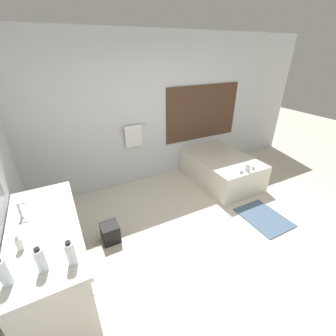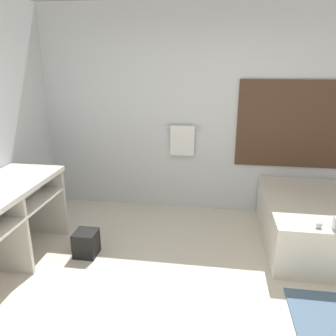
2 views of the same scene
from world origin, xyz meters
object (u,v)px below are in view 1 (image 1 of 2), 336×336
Objects in this scene: water_bottle_1 at (3,273)px; soap_dispenser at (19,244)px; water_bottle_3 at (71,253)px; water_bottle_2 at (41,260)px; waste_bin at (110,233)px; bathtub at (221,167)px.

water_bottle_1 is 1.61× the size of soap_dispenser.
water_bottle_1 is 0.45m from water_bottle_3.
water_bottle_2 is at bearing -61.63° from soap_dispenser.
water_bottle_2 is at bearing -126.02° from waste_bin.
soap_dispenser reaches higher than waste_bin.
bathtub is at bearing 26.43° from water_bottle_2.
water_bottle_3 reaches higher than waste_bin.
soap_dispenser is at bearing -143.84° from waste_bin.
water_bottle_1 reaches higher than waste_bin.
water_bottle_2 is 0.99× the size of water_bottle_3.
water_bottle_3 is (0.45, -0.03, -0.01)m from water_bottle_1.
water_bottle_3 is (-2.90, -1.59, 0.68)m from bathtub.
water_bottle_1 reaches higher than water_bottle_3.
soap_dispenser reaches higher than bathtub.
water_bottle_3 is at bearing -151.29° from bathtub.
water_bottle_2 is (0.24, 0.01, -0.01)m from water_bottle_1.
water_bottle_2 reaches higher than bathtub.
water_bottle_3 is 0.53m from soap_dispenser.
water_bottle_3 is at bearing -3.99° from water_bottle_1.
waste_bin is (0.68, 0.94, -0.84)m from water_bottle_2.
water_bottle_1 reaches higher than soap_dispenser.
waste_bin is (0.47, 0.98, -0.84)m from water_bottle_3.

